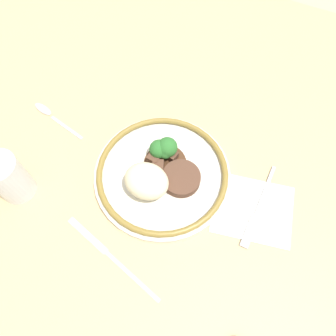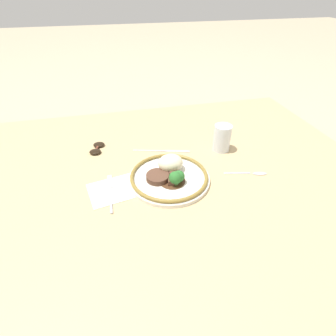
% 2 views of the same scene
% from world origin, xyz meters
% --- Properties ---
extents(ground_plane, '(8.00, 8.00, 0.00)m').
position_xyz_m(ground_plane, '(0.00, 0.00, 0.00)').
color(ground_plane, tan).
extents(dining_table, '(1.56, 1.25, 0.03)m').
position_xyz_m(dining_table, '(0.00, 0.00, 0.02)').
color(dining_table, tan).
rests_on(dining_table, ground).
extents(napkin, '(0.17, 0.15, 0.00)m').
position_xyz_m(napkin, '(-0.15, 0.01, 0.04)').
color(napkin, silver).
rests_on(napkin, dining_table).
extents(plate, '(0.27, 0.27, 0.07)m').
position_xyz_m(plate, '(0.04, 0.02, 0.05)').
color(plate, silver).
rests_on(plate, dining_table).
extents(juice_glass, '(0.07, 0.07, 0.10)m').
position_xyz_m(juice_glass, '(0.29, 0.16, 0.08)').
color(juice_glass, '#F4AD19').
rests_on(juice_glass, dining_table).
extents(fork, '(0.02, 0.18, 0.00)m').
position_xyz_m(fork, '(-0.16, 0.01, 0.04)').
color(fork, '#B7B7BC').
rests_on(fork, napkin).
extents(knife, '(0.22, 0.07, 0.00)m').
position_xyz_m(knife, '(0.06, 0.20, 0.04)').
color(knife, '#B7B7BC').
rests_on(knife, dining_table).
extents(spoon, '(0.15, 0.04, 0.01)m').
position_xyz_m(spoon, '(0.34, -0.02, 0.04)').
color(spoon, '#B7B7BC').
rests_on(spoon, dining_table).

